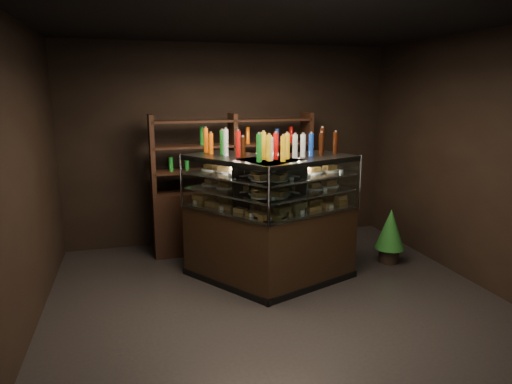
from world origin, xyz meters
TOP-DOWN VIEW (x-y plane):
  - ground at (0.00, 0.00)m, footprint 5.00×5.00m
  - room_shell at (0.00, 0.00)m, footprint 5.02×5.02m
  - display_case at (0.08, 0.72)m, footprint 2.12×1.59m
  - food_display at (0.08, 0.72)m, footprint 1.73×1.17m
  - bottles_top at (0.08, 0.73)m, footprint 1.56×1.03m
  - potted_conifer at (1.86, 0.89)m, footprint 0.40×0.40m
  - back_shelving at (-0.07, 2.05)m, footprint 2.36×0.49m

SIDE VIEW (x-z plane):
  - ground at x=0.00m, z-range 0.00..0.00m
  - potted_conifer at x=1.86m, z-range 0.06..0.92m
  - display_case at x=0.08m, z-range -0.26..1.30m
  - back_shelving at x=-0.07m, z-range -0.39..1.61m
  - food_display at x=0.08m, z-range 0.95..1.43m
  - bottles_top at x=0.08m, z-range 1.54..1.84m
  - room_shell at x=0.00m, z-range 0.44..3.45m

